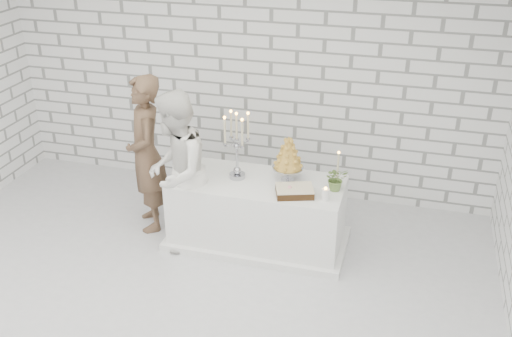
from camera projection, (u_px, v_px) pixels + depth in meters
The scene contains 11 objects.
ground at pixel (171, 304), 5.51m from camera, with size 6.00×5.00×0.01m, color silver.
wall_back at pixel (245, 73), 7.01m from camera, with size 6.00×0.01×3.00m, color white.
cake_table at pixel (257, 212), 6.29m from camera, with size 1.80×0.80×0.75m, color white.
groom at pixel (147, 154), 6.40m from camera, with size 0.65×0.42×1.77m, color brown.
bride at pixel (176, 172), 6.05m from camera, with size 0.84×0.66×1.73m, color white.
candelabra at pixel (237, 146), 6.04m from camera, with size 0.30×0.30×0.74m, color #9C9DA6, non-canonical shape.
croquembouche at pixel (288, 159), 6.03m from camera, with size 0.33×0.33×0.50m, color olive, non-canonical shape.
chocolate_cake at pixel (295, 191), 5.85m from camera, with size 0.37×0.26×0.08m, color black.
pillar_candle at pixel (325, 194), 5.75m from camera, with size 0.08×0.08×0.12m, color white.
extra_taper at pixel (338, 167), 6.06m from camera, with size 0.06×0.06×0.32m, color beige.
flowers at pixel (336, 179), 5.90m from camera, with size 0.23×0.20×0.25m, color #406634.
Camera 1 is at (1.94, -4.00, 3.58)m, focal length 41.32 mm.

